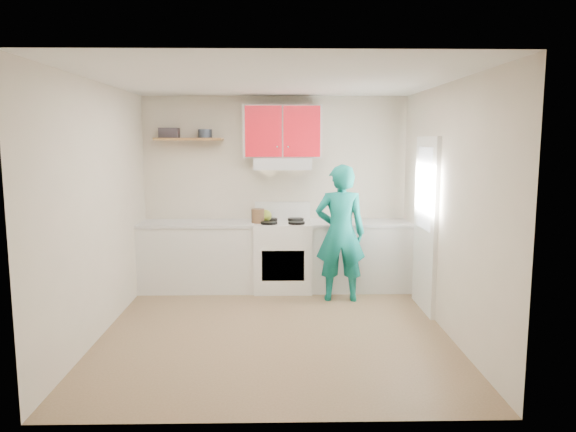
{
  "coord_description": "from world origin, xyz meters",
  "views": [
    {
      "loc": [
        0.03,
        -5.5,
        2.01
      ],
      "look_at": [
        0.15,
        0.55,
        1.15
      ],
      "focal_mm": 33.47,
      "sensor_mm": 36.0,
      "label": 1
    }
  ],
  "objects_px": {
    "stove": "(283,256)",
    "kettle": "(265,216)",
    "tin": "(205,134)",
    "person": "(340,233)",
    "crock": "(258,217)"
  },
  "relations": [
    {
      "from": "kettle",
      "to": "person",
      "type": "distance_m",
      "value": 1.11
    },
    {
      "from": "crock",
      "to": "person",
      "type": "xyz_separation_m",
      "value": [
        1.04,
        -0.46,
        -0.15
      ]
    },
    {
      "from": "stove",
      "to": "person",
      "type": "xyz_separation_m",
      "value": [
        0.71,
        -0.5,
        0.4
      ]
    },
    {
      "from": "kettle",
      "to": "stove",
      "type": "bearing_deg",
      "value": 6.2
    },
    {
      "from": "tin",
      "to": "person",
      "type": "xyz_separation_m",
      "value": [
        1.75,
        -0.68,
        -1.24
      ]
    },
    {
      "from": "tin",
      "to": "kettle",
      "type": "bearing_deg",
      "value": -9.77
    },
    {
      "from": "kettle",
      "to": "person",
      "type": "bearing_deg",
      "value": -12.26
    },
    {
      "from": "person",
      "to": "tin",
      "type": "bearing_deg",
      "value": -18.75
    },
    {
      "from": "tin",
      "to": "kettle",
      "type": "distance_m",
      "value": 1.36
    },
    {
      "from": "tin",
      "to": "kettle",
      "type": "relative_size",
      "value": 0.96
    },
    {
      "from": "tin",
      "to": "crock",
      "type": "relative_size",
      "value": 0.9
    },
    {
      "from": "crock",
      "to": "person",
      "type": "relative_size",
      "value": 0.12
    },
    {
      "from": "stove",
      "to": "person",
      "type": "relative_size",
      "value": 0.54
    },
    {
      "from": "tin",
      "to": "kettle",
      "type": "height_order",
      "value": "tin"
    },
    {
      "from": "stove",
      "to": "kettle",
      "type": "bearing_deg",
      "value": 168.69
    }
  ]
}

